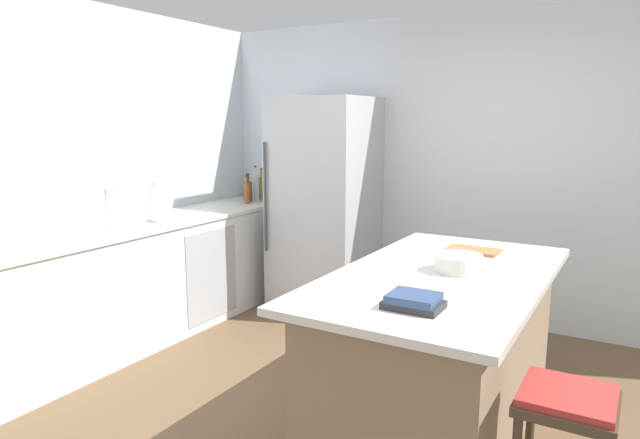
# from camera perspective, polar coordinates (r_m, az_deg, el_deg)

# --- Properties ---
(ground_plane) EXTENTS (7.20, 7.20, 0.00)m
(ground_plane) POSITION_cam_1_polar(r_m,az_deg,el_deg) (3.31, 2.73, -21.18)
(ground_plane) COLOR brown
(wall_rear) EXTENTS (6.00, 0.10, 2.60)m
(wall_rear) POSITION_cam_1_polar(r_m,az_deg,el_deg) (4.96, 15.12, 4.88)
(wall_rear) COLOR silver
(wall_rear) RESTS_ON ground_plane
(wall_left) EXTENTS (0.10, 6.00, 2.60)m
(wall_left) POSITION_cam_1_polar(r_m,az_deg,el_deg) (4.54, -25.71, 3.79)
(wall_left) COLOR silver
(wall_left) RESTS_ON ground_plane
(counter_run_left) EXTENTS (0.67, 3.18, 0.93)m
(counter_run_left) POSITION_cam_1_polar(r_m,az_deg,el_deg) (4.72, -17.06, -5.77)
(counter_run_left) COLOR white
(counter_run_left) RESTS_ON ground_plane
(kitchen_island) EXTENTS (1.04, 1.93, 0.91)m
(kitchen_island) POSITION_cam_1_polar(r_m,az_deg,el_deg) (3.25, 12.06, -12.94)
(kitchen_island) COLOR #8E755B
(kitchen_island) RESTS_ON ground_plane
(refrigerator) EXTENTS (0.83, 0.78, 1.92)m
(refrigerator) POSITION_cam_1_polar(r_m,az_deg,el_deg) (5.07, 0.46, 1.45)
(refrigerator) COLOR #B7BABF
(refrigerator) RESTS_ON ground_plane
(bar_stool) EXTENTS (0.36, 0.36, 0.69)m
(bar_stool) POSITION_cam_1_polar(r_m,az_deg,el_deg) (2.50, 23.74, -18.39)
(bar_stool) COLOR #473828
(bar_stool) RESTS_ON ground_plane
(sink_faucet) EXTENTS (0.15, 0.05, 0.30)m
(sink_faucet) POSITION_cam_1_polar(r_m,az_deg,el_deg) (4.43, -20.79, 1.22)
(sink_faucet) COLOR silver
(sink_faucet) RESTS_ON counter_run_left
(paper_towel_roll) EXTENTS (0.14, 0.14, 0.31)m
(paper_towel_roll) POSITION_cam_1_polar(r_m,az_deg,el_deg) (4.60, -16.45, 1.46)
(paper_towel_roll) COLOR gray
(paper_towel_roll) RESTS_ON counter_run_left
(olive_oil_bottle) EXTENTS (0.06, 0.06, 0.32)m
(olive_oil_bottle) POSITION_cam_1_polar(r_m,az_deg,el_deg) (5.65, -5.96, 3.24)
(olive_oil_bottle) COLOR olive
(olive_oil_bottle) RESTS_ON counter_run_left
(soda_bottle) EXTENTS (0.07, 0.07, 0.35)m
(soda_bottle) POSITION_cam_1_polar(r_m,az_deg,el_deg) (5.58, -6.56, 3.33)
(soda_bottle) COLOR silver
(soda_bottle) RESTS_ON counter_run_left
(whiskey_bottle) EXTENTS (0.08, 0.08, 0.28)m
(whiskey_bottle) POSITION_cam_1_polar(r_m,az_deg,el_deg) (5.51, -7.35, 2.89)
(whiskey_bottle) COLOR brown
(whiskey_bottle) RESTS_ON counter_run_left
(vinegar_bottle) EXTENTS (0.05, 0.05, 0.27)m
(vinegar_bottle) POSITION_cam_1_polar(r_m,az_deg,el_deg) (5.40, -7.44, 2.69)
(vinegar_bottle) COLOR #994C23
(vinegar_bottle) RESTS_ON counter_run_left
(cookbook_stack) EXTENTS (0.25, 0.19, 0.07)m
(cookbook_stack) POSITION_cam_1_polar(r_m,az_deg,el_deg) (2.50, 9.51, -8.21)
(cookbook_stack) COLOR #2D2D33
(cookbook_stack) RESTS_ON kitchen_island
(mixing_bowl) EXTENTS (0.26, 0.26, 0.09)m
(mixing_bowl) POSITION_cam_1_polar(r_m,az_deg,el_deg) (3.14, 13.86, -4.34)
(mixing_bowl) COLOR silver
(mixing_bowl) RESTS_ON kitchen_island
(cutting_board) EXTENTS (0.32, 0.20, 0.02)m
(cutting_board) POSITION_cam_1_polar(r_m,az_deg,el_deg) (3.64, 15.29, -3.05)
(cutting_board) COLOR #9E7042
(cutting_board) RESTS_ON kitchen_island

